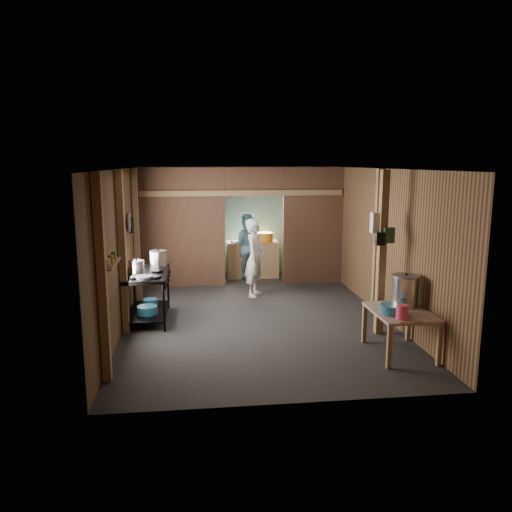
{
  "coord_description": "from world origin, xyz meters",
  "views": [
    {
      "loc": [
        -1.04,
        -8.74,
        2.71
      ],
      "look_at": [
        0.0,
        -0.2,
        1.1
      ],
      "focal_mm": 35.29,
      "sensor_mm": 36.0,
      "label": 1
    }
  ],
  "objects": [
    {
      "name": "post_right",
      "position": [
        2.18,
        -0.2,
        1.3
      ],
      "size": [
        0.1,
        0.12,
        2.6
      ],
      "primitive_type": "cube",
      "color": "#977650",
      "rests_on": "floor"
    },
    {
      "name": "turquoise_panel",
      "position": [
        0.0,
        3.44,
        1.25
      ],
      "size": [
        4.4,
        0.06,
        2.5
      ],
      "primitive_type": "cube",
      "color": "#80ADAD",
      "rests_on": "wall_back"
    },
    {
      "name": "post_left_c",
      "position": [
        -2.18,
        1.2,
        1.3
      ],
      "size": [
        0.1,
        0.12,
        2.6
      ],
      "primitive_type": "cube",
      "color": "#977650",
      "rests_on": "floor"
    },
    {
      "name": "cook",
      "position": [
        0.15,
        1.24,
        0.8
      ],
      "size": [
        0.56,
        0.68,
        1.59
      ],
      "primitive_type": "imported",
      "rotation": [
        0.0,
        0.0,
        1.21
      ],
      "color": "silver",
      "rests_on": "floor"
    },
    {
      "name": "wall_front",
      "position": [
        0.0,
        -3.5,
        1.3
      ],
      "size": [
        4.5,
        0.0,
        2.6
      ],
      "primitive_type": "cube",
      "color": "brown",
      "rests_on": "ground"
    },
    {
      "name": "blue_tub_back",
      "position": [
        -1.88,
        0.22,
        0.22
      ],
      "size": [
        0.27,
        0.27,
        0.11
      ],
      "primitive_type": "cylinder",
      "color": "#205B7C",
      "rests_on": "gas_range"
    },
    {
      "name": "floor",
      "position": [
        0.0,
        0.0,
        0.0
      ],
      "size": [
        4.5,
        7.0,
        0.0
      ],
      "primitive_type": "cube",
      "color": "#282828",
      "rests_on": "ground"
    },
    {
      "name": "pan_lid_big",
      "position": [
        -2.21,
        0.4,
        1.65
      ],
      "size": [
        0.03,
        0.34,
        0.34
      ],
      "primitive_type": "cylinder",
      "rotation": [
        0.0,
        1.57,
        0.0
      ],
      "color": "slate",
      "rests_on": "wall_left"
    },
    {
      "name": "gas_range",
      "position": [
        -1.88,
        -0.17,
        0.43
      ],
      "size": [
        0.74,
        1.45,
        0.86
      ],
      "primitive_type": null,
      "color": "black",
      "rests_on": "floor"
    },
    {
      "name": "cross_beam",
      "position": [
        0.0,
        2.15,
        2.05
      ],
      "size": [
        4.4,
        0.12,
        0.12
      ],
      "primitive_type": "cube",
      "color": "#977650",
      "rests_on": "wall_left"
    },
    {
      "name": "back_counter",
      "position": [
        0.3,
        2.95,
        0.42
      ],
      "size": [
        1.2,
        0.5,
        0.85
      ],
      "primitive_type": "cube",
      "color": "#977650",
      "rests_on": "floor"
    },
    {
      "name": "wall_clock",
      "position": [
        0.25,
        3.4,
        1.9
      ],
      "size": [
        0.2,
        0.03,
        0.2
      ],
      "primitive_type": "cylinder",
      "rotation": [
        1.57,
        0.0,
        0.0
      ],
      "color": "silver",
      "rests_on": "wall_back"
    },
    {
      "name": "worker_back",
      "position": [
        0.12,
        2.86,
        0.78
      ],
      "size": [
        0.78,
        0.62,
        1.55
      ],
      "primitive_type": "imported",
      "rotation": [
        0.0,
        0.0,
        3.1
      ],
      "color": "#57869D",
      "rests_on": "floor"
    },
    {
      "name": "post_left_a",
      "position": [
        -2.18,
        -2.6,
        1.3
      ],
      "size": [
        0.1,
        0.12,
        2.6
      ],
      "primitive_type": "cube",
      "color": "#977650",
      "rests_on": "floor"
    },
    {
      "name": "partition_header",
      "position": [
        0.25,
        2.2,
        2.3
      ],
      "size": [
        1.3,
        0.1,
        0.6
      ],
      "primitive_type": "cube",
      "color": "brown",
      "rests_on": "wall_back"
    },
    {
      "name": "pink_bucket",
      "position": [
        1.69,
        -2.53,
        0.73
      ],
      "size": [
        0.22,
        0.22,
        0.2
      ],
      "primitive_type": "cylinder",
      "rotation": [
        0.0,
        0.0,
        -0.42
      ],
      "color": "#D6425F",
      "rests_on": "prep_table"
    },
    {
      "name": "prep_table",
      "position": [
        1.83,
        -2.18,
        0.32
      ],
      "size": [
        0.78,
        1.07,
        0.63
      ],
      "primitive_type": null,
      "color": "tan",
      "rests_on": "floor"
    },
    {
      "name": "wall_back",
      "position": [
        0.0,
        3.5,
        1.3
      ],
      "size": [
        4.5,
        0.0,
        2.6
      ],
      "primitive_type": "cube",
      "color": "brown",
      "rests_on": "ground"
    },
    {
      "name": "stove_pot_large",
      "position": [
        -1.71,
        0.28,
        0.99
      ],
      "size": [
        0.4,
        0.4,
        0.31
      ],
      "primitive_type": null,
      "rotation": [
        0.0,
        0.0,
        -0.38
      ],
      "color": "silver",
      "rests_on": "gas_range"
    },
    {
      "name": "ceiling",
      "position": [
        0.0,
        0.0,
        2.6
      ],
      "size": [
        4.5,
        7.0,
        0.0
      ],
      "primitive_type": "cube",
      "color": "black",
      "rests_on": "ground"
    },
    {
      "name": "stove_pot_med",
      "position": [
        -2.05,
        -0.19,
        0.95
      ],
      "size": [
        0.28,
        0.28,
        0.23
      ],
      "primitive_type": null,
      "rotation": [
        0.0,
        0.0,
        0.06
      ],
      "color": "silver",
      "rests_on": "gas_range"
    },
    {
      "name": "knife",
      "position": [
        1.75,
        -2.72,
        0.64
      ],
      "size": [
        0.3,
        0.07,
        0.01
      ],
      "primitive_type": "cube",
      "rotation": [
        0.0,
        0.0,
        -0.12
      ],
      "color": "silver",
      "rests_on": "prep_table"
    },
    {
      "name": "bag_black",
      "position": [
        1.78,
        -1.38,
        1.55
      ],
      "size": [
        0.14,
        0.1,
        0.2
      ],
      "primitive_type": "cube",
      "color": "black",
      "rests_on": "post_free"
    },
    {
      "name": "frying_pan",
      "position": [
        -1.88,
        -0.66,
        0.88
      ],
      "size": [
        0.34,
        0.53,
        0.07
      ],
      "primitive_type": null,
      "rotation": [
        0.0,
        0.0,
        0.12
      ],
      "color": "slate",
      "rests_on": "gas_range"
    },
    {
      "name": "jar_white",
      "position": [
        -2.15,
        -2.35,
        1.47
      ],
      "size": [
        0.07,
        0.07,
        0.1
      ],
      "primitive_type": "cylinder",
      "color": "silver",
      "rests_on": "wall_shelf"
    },
    {
      "name": "wall_shelf",
      "position": [
        -2.15,
        -2.1,
        1.4
      ],
      "size": [
        0.14,
        0.8,
        0.03
      ],
      "primitive_type": "cube",
      "color": "#977650",
      "rests_on": "wall_left"
    },
    {
      "name": "jar_yellow",
      "position": [
        -2.15,
        -2.1,
        1.47
      ],
      "size": [
        0.08,
        0.08,
        0.1
      ],
      "primitive_type": "cylinder",
      "color": "#C6791E",
      "rests_on": "wall_shelf"
    },
    {
      "name": "wash_basin",
      "position": [
        1.67,
        -2.29,
        0.7
      ],
      "size": [
        0.45,
        0.45,
        0.13
      ],
      "primitive_type": "cylinder",
      "rotation": [
        0.0,
        0.0,
        0.35
      ],
      "color": "#205B7C",
      "rests_on": "prep_table"
    },
    {
      "name": "bag_green",
      "position": [
        1.92,
        -1.36,
        1.6
      ],
      "size": [
        0.16,
        0.12,
        0.24
      ],
      "primitive_type": "cube",
      "color": "#204826",
      "rests_on": "post_free"
    },
    {
      "name": "partition_left",
      "position": [
        -1.32,
        2.2,
        1.3
      ],
      "size": [
        1.85,
        0.1,
        2.6
      ],
      "primitive_type": "cube",
      "color": "brown",
      "rests_on": "floor"
    },
    {
      "name": "stock_pot",
      "position": [
        1.99,
        -1.93,
        0.85
      ],
      "size": [
        0.54,
        0.54,
        0.48
      ],
      "primitive_type": null,
      "rotation": [
        0.0,
        0.0,
        0.38
      ],
      "color": "silver",
      "rests_on": "prep_table"
    },
    {
      "name": "blue_tub_front",
      "position": [
        -1.88,
        -0.36,
        0.24
      ],
      "size": [
        0.34,
        0.34,
        0.14
      ],
      "primitive_type": "cylinder",
      "color": "#205B7C",
      "rests_on": "gas_range"
    },
    {
      "name": "wall_right",
      "position": [
        2.25,
        0.0,
        1.3
      ],
      "size": [
        0.0,
        7.0,
        2.6
      ],
      "primitive_type": "cube",
      "color": "brown",
      "rests_on": "ground"
    },
    {
      "name": "pan_lid_small",
      "position": [
        -2.21,
        0.8,
        1.55
      ],
      "size": [
        0.03,
        0.3,
        0.3
      ],
      "primitive_type": "cylinder",
      "rotation": [
        0.0,
        1.57,
        0.0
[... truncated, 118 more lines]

